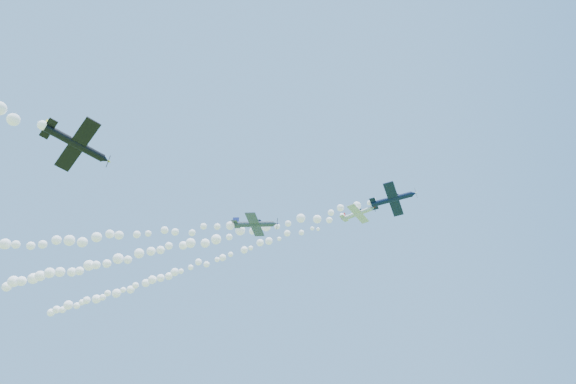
% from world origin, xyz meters
% --- Properties ---
extents(plane_white, '(6.34, 6.72, 1.70)m').
position_xyz_m(plane_white, '(11.65, 8.85, 48.78)').
color(plane_white, silver).
extents(smoke_trail_white, '(73.35, 23.71, 2.74)m').
position_xyz_m(smoke_trail_white, '(-26.79, 20.43, 48.46)').
color(smoke_trail_white, white).
extents(plane_navy, '(7.89, 8.33, 2.12)m').
position_xyz_m(plane_navy, '(17.72, 6.99, 49.39)').
color(plane_navy, '#0B1633').
extents(smoke_trail_navy, '(81.14, 13.19, 3.07)m').
position_xyz_m(smoke_trail_navy, '(-25.17, 12.64, 49.17)').
color(smoke_trail_navy, white).
extents(plane_grey, '(7.97, 8.44, 2.92)m').
position_xyz_m(plane_grey, '(-5.37, 5.42, 47.05)').
color(plane_grey, '#394453').
extents(smoke_trail_grey, '(79.69, 10.71, 3.50)m').
position_xyz_m(smoke_trail_grey, '(-47.58, 1.14, 46.66)').
color(smoke_trail_grey, white).
extents(plane_black, '(7.19, 6.76, 2.88)m').
position_xyz_m(plane_black, '(-14.29, -27.83, 36.71)').
color(plane_black, black).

